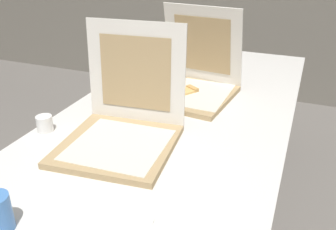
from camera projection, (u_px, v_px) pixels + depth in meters
table at (177, 123)px, 1.54m from camera, size 0.91×2.03×0.74m
pizza_box_front at (122, 128)px, 1.27m from camera, size 0.41×0.43×0.40m
pizza_box_middle at (192, 83)px, 1.67m from camera, size 0.41×0.41×0.39m
cup_white_mid at (113, 93)px, 1.62m from camera, size 0.06×0.06×0.06m
cup_white_near_left at (45, 124)px, 1.36m from camera, size 0.06×0.06×0.06m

